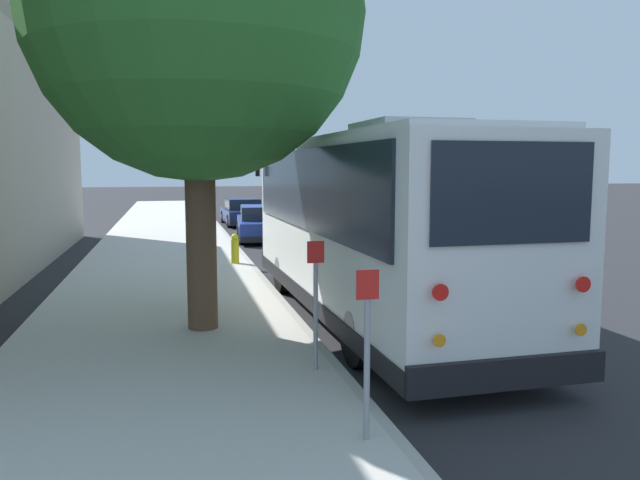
% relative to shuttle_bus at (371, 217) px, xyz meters
% --- Properties ---
extents(ground_plane, '(160.00, 160.00, 0.00)m').
position_rel_shuttle_bus_xyz_m(ground_plane, '(-1.18, -0.36, -1.86)').
color(ground_plane, '#28282B').
extents(sidewalk_slab, '(80.00, 4.49, 0.15)m').
position_rel_shuttle_bus_xyz_m(sidewalk_slab, '(-1.18, 3.73, -1.78)').
color(sidewalk_slab, beige).
rests_on(sidewalk_slab, ground).
extents(curb_strip, '(80.00, 0.14, 0.15)m').
position_rel_shuttle_bus_xyz_m(curb_strip, '(-1.18, 1.42, -1.78)').
color(curb_strip, '#AAA69D').
rests_on(curb_strip, ground).
extents(shuttle_bus, '(9.51, 2.84, 3.45)m').
position_rel_shuttle_bus_xyz_m(shuttle_bus, '(0.00, 0.00, 0.00)').
color(shuttle_bus, white).
rests_on(shuttle_bus, ground).
extents(parked_sedan_blue, '(4.65, 2.01, 1.30)m').
position_rel_shuttle_bus_xyz_m(parked_sedan_blue, '(12.79, 0.22, -1.25)').
color(parked_sedan_blue, navy).
rests_on(parked_sedan_blue, ground).
extents(parked_sedan_navy, '(4.34, 1.84, 1.26)m').
position_rel_shuttle_bus_xyz_m(parked_sedan_navy, '(19.14, 0.17, -1.28)').
color(parked_sedan_navy, '#19234C').
rests_on(parked_sedan_navy, ground).
extents(sign_post_near, '(0.06, 0.22, 1.66)m').
position_rel_shuttle_bus_xyz_m(sign_post_near, '(-5.20, 1.73, -0.85)').
color(sign_post_near, gray).
rests_on(sign_post_near, sidewalk_slab).
extents(sign_post_far, '(0.06, 0.22, 1.68)m').
position_rel_shuttle_bus_xyz_m(sign_post_far, '(-3.04, 1.73, -0.84)').
color(sign_post_far, gray).
rests_on(sign_post_far, sidewalk_slab).
extents(fire_hydrant, '(0.22, 0.22, 0.81)m').
position_rel_shuttle_bus_xyz_m(fire_hydrant, '(6.21, 1.83, -1.30)').
color(fire_hydrant, gold).
rests_on(fire_hydrant, sidewalk_slab).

